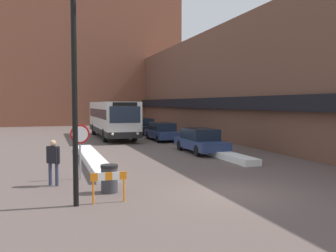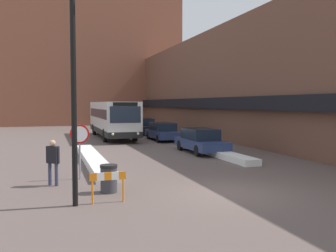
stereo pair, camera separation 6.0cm
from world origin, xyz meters
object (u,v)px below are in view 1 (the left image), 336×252
parked_car_front (200,140)px  trash_bin (109,179)px  stop_sign (80,140)px  pedestrian (53,158)px  city_bus (112,118)px  construction_barricade (109,181)px  parked_car_middle (162,131)px  parked_car_back (143,126)px  street_lamp (83,54)px

parked_car_front → trash_bin: bearing=-128.9°
stop_sign → pedestrian: bearing=-139.3°
city_bus → construction_barricade: 21.91m
parked_car_middle → parked_car_back: (-0.00, 6.44, 0.04)m
construction_barricade → street_lamp: bearing=-176.4°
city_bus → stop_sign: size_ratio=5.45×
street_lamp → construction_barricade: street_lamp is taller
parked_car_middle → street_lamp: 20.12m
parked_car_front → street_lamp: (-7.93, -10.05, 3.73)m
parked_car_front → construction_barricade: bearing=-125.8°
stop_sign → pedestrian: size_ratio=1.30×
parked_car_middle → construction_barricade: (-7.21, -18.06, -0.06)m
trash_bin → construction_barricade: bearing=-99.6°
parked_car_middle → parked_car_back: 6.44m
city_bus → parked_car_front: bearing=-72.8°
parked_car_back → pedestrian: bearing=-112.2°
city_bus → pedestrian: (-5.21, -18.55, -0.71)m
stop_sign → street_lamp: (-0.19, -3.96, 2.89)m
parked_car_front → stop_sign: size_ratio=2.19×
parked_car_back → pedestrian: size_ratio=2.72×
parked_car_back → trash_bin: (-6.99, -23.17, -0.29)m
trash_bin → parked_car_back: bearing=73.2°
stop_sign → trash_bin: size_ratio=2.31×
stop_sign → parked_car_back: bearing=69.4°
parked_car_front → pedestrian: (-8.78, -6.98, 0.27)m
street_lamp → construction_barricade: size_ratio=6.68×
trash_bin → parked_car_front: bearing=51.1°
city_bus → stop_sign: city_bus is taller
parked_car_front → street_lamp: street_lamp is taller
parked_car_front → parked_car_middle: size_ratio=0.98×
parked_car_back → construction_barricade: bearing=-106.4°
street_lamp → trash_bin: (0.95, 1.38, -4.00)m
city_bus → pedestrian: city_bus is taller
parked_car_back → street_lamp: size_ratio=0.63×
parked_car_back → parked_car_middle: bearing=-90.0°
street_lamp → pedestrian: bearing=105.4°
parked_car_back → trash_bin: size_ratio=4.85×
parked_car_back → street_lamp: 26.06m
parked_car_back → street_lamp: bearing=-107.9°
parked_car_middle → city_bus: bearing=135.5°
parked_car_front → construction_barricade: (-7.21, -10.00, -0.08)m
stop_sign → street_lamp: bearing=-92.7°
city_bus → trash_bin: size_ratio=12.57×
city_bus → stop_sign: (-4.17, -17.66, -0.14)m
trash_bin → stop_sign: bearing=106.3°
parked_car_front → parked_car_back: bearing=90.0°
city_bus → construction_barricade: (-3.64, -21.58, -1.05)m
parked_car_front → parked_car_middle: parked_car_front is taller
pedestrian → parked_car_middle: bearing=99.1°
street_lamp → construction_barricade: (0.72, 0.04, -3.81)m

